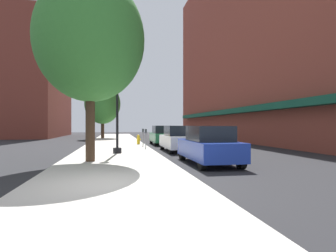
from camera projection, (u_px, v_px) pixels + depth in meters
ground_plane at (160, 144)px, 26.00m from camera, size 90.00×90.00×0.00m
sidewalk_slab at (116, 143)px, 26.26m from camera, size 4.80×50.00×0.12m
building_right_brick at (250, 39)px, 31.89m from camera, size 6.80×40.00×22.93m
building_far_background at (41, 81)px, 41.95m from camera, size 6.80×18.00×16.52m
lamppost at (117, 98)px, 15.84m from camera, size 0.48×0.48×5.90m
fire_hydrant at (138, 139)px, 23.30m from camera, size 0.33×0.26×0.79m
parking_meter_near at (146, 136)px, 19.22m from camera, size 0.14×0.09×1.31m
parking_meter_far at (143, 135)px, 21.22m from camera, size 0.14×0.09×1.31m
tree_near at (90, 40)px, 12.26m from camera, size 4.73×4.73×8.03m
tree_mid at (103, 104)px, 34.52m from camera, size 4.33×4.33×6.71m
car_blue at (209, 146)px, 12.19m from camera, size 1.80×4.30×1.66m
car_white at (178, 139)px, 18.16m from camera, size 1.80×4.30×1.66m
car_green at (162, 135)px, 24.37m from camera, size 1.80×4.30×1.66m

